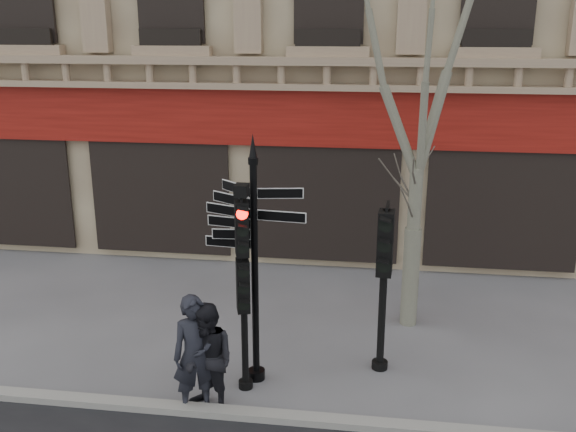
% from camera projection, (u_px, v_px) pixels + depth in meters
% --- Properties ---
extents(ground, '(80.00, 80.00, 0.00)m').
position_uv_depth(ground, '(299.00, 372.00, 10.80)').
color(ground, '#59595D').
rests_on(ground, ground).
extents(kerb, '(80.00, 0.25, 0.12)m').
position_uv_depth(kerb, '(288.00, 418.00, 9.45)').
color(kerb, gray).
rests_on(kerb, ground).
extents(fingerpost, '(2.11, 2.11, 4.08)m').
position_uv_depth(fingerpost, '(254.00, 220.00, 9.82)').
color(fingerpost, black).
rests_on(fingerpost, ground).
extents(traffic_signal_main, '(0.43, 0.36, 3.38)m').
position_uv_depth(traffic_signal_main, '(243.00, 264.00, 9.73)').
color(traffic_signal_main, black).
rests_on(traffic_signal_main, ground).
extents(traffic_signal_secondary, '(0.50, 0.37, 2.81)m').
position_uv_depth(traffic_signal_secondary, '(384.00, 260.00, 10.36)').
color(traffic_signal_secondary, black).
rests_on(traffic_signal_secondary, ground).
extents(plane_tree, '(2.84, 2.84, 7.55)m').
position_uv_depth(plane_tree, '(424.00, 43.00, 11.03)').
color(plane_tree, gray).
rests_on(plane_tree, ground).
extents(pedestrian_a, '(0.81, 0.70, 1.87)m').
position_uv_depth(pedestrian_a, '(195.00, 355.00, 9.48)').
color(pedestrian_a, black).
rests_on(pedestrian_a, ground).
extents(pedestrian_b, '(1.06, 1.00, 1.74)m').
position_uv_depth(pedestrian_b, '(209.00, 360.00, 9.47)').
color(pedestrian_b, black).
rests_on(pedestrian_b, ground).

